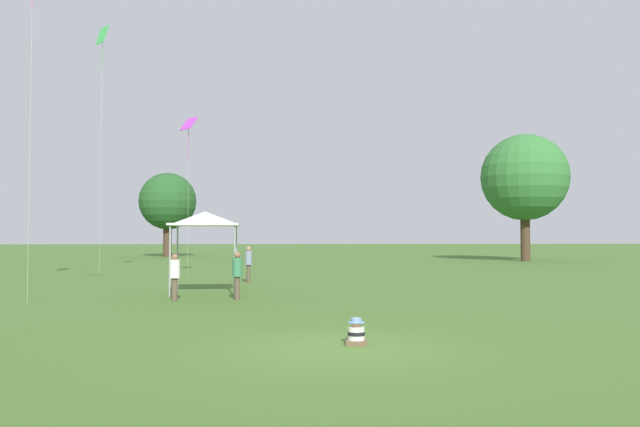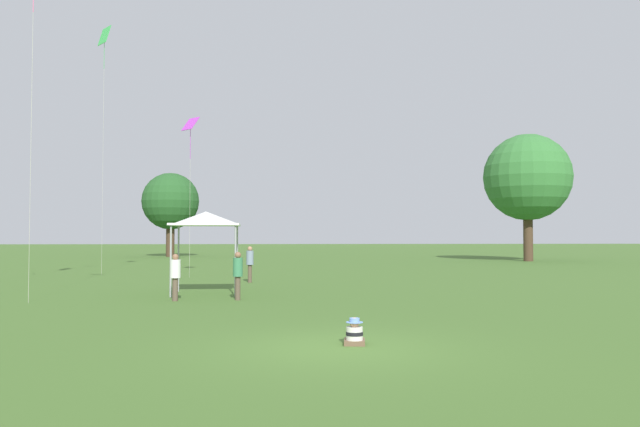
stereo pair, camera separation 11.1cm
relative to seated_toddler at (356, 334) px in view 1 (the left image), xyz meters
The scene contains 10 objects.
ground_plane 0.60m from the seated_toddler, 136.17° to the right, with size 300.00×300.00×0.00m, color #426628.
seated_toddler is the anchor object (origin of this frame).
person_standing_0 9.40m from the seated_toddler, 108.11° to the left, with size 0.42×0.42×1.64m.
person_standing_1 17.14m from the seated_toddler, 99.63° to the left, with size 0.45×0.45×1.69m.
person_standing_2 10.09m from the seated_toddler, 119.76° to the left, with size 0.48×0.48×1.58m.
canopy_tent 12.33m from the seated_toddler, 110.77° to the left, with size 2.65×2.65×3.11m.
kite_2 29.16m from the seated_toddler, 116.12° to the left, with size 0.94×1.04×14.16m.
kite_3 22.79m from the seated_toddler, 106.74° to the left, with size 1.02×1.03×8.47m.
distant_tree_0 54.85m from the seated_toddler, 103.50° to the left, with size 5.89×5.89×8.72m.
distant_tree_1 45.00m from the seated_toddler, 63.38° to the left, with size 7.46×7.46×10.97m.
Camera 1 is at (-1.24, -12.15, 2.20)m, focal length 35.00 mm.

